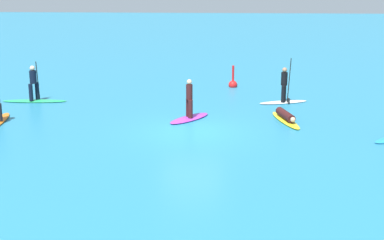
{
  "coord_description": "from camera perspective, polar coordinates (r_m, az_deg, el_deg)",
  "views": [
    {
      "loc": [
        1.2,
        -22.89,
        6.74
      ],
      "look_at": [
        0.0,
        0.0,
        0.5
      ],
      "focal_mm": 53.71,
      "sensor_mm": 36.0,
      "label": 1
    }
  ],
  "objects": [
    {
      "name": "ground_plane",
      "position": [
        23.89,
        0.0,
        -1.16
      ],
      "size": [
        120.0,
        120.0,
        0.0
      ],
      "primitive_type": "plane",
      "color": "teal",
      "rests_on": "ground"
    },
    {
      "name": "surfer_on_purple_board",
      "position": [
        25.68,
        -0.27,
        0.99
      ],
      "size": [
        2.09,
        2.43,
        1.82
      ],
      "rotation": [
        0.0,
        0.0,
        0.93
      ],
      "color": "purple",
      "rests_on": "ground_plane"
    },
    {
      "name": "surfer_on_yellow_board",
      "position": [
        25.73,
        9.29,
        0.25
      ],
      "size": [
        1.31,
        3.07,
        0.46
      ],
      "rotation": [
        0.0,
        0.0,
        4.97
      ],
      "color": "yellow",
      "rests_on": "ground_plane"
    },
    {
      "name": "surfer_on_white_board",
      "position": [
        29.08,
        9.11,
        2.74
      ],
      "size": [
        2.59,
        1.36,
        2.34
      ],
      "rotation": [
        0.0,
        0.0,
        0.31
      ],
      "color": "white",
      "rests_on": "ground_plane"
    },
    {
      "name": "surfer_on_green_board",
      "position": [
        30.06,
        -15.4,
        2.72
      ],
      "size": [
        3.26,
        0.8,
        2.06
      ],
      "rotation": [
        0.0,
        0.0,
        0.04
      ],
      "color": "#23B266",
      "rests_on": "ground_plane"
    },
    {
      "name": "marker_buoy",
      "position": [
        32.64,
        4.08,
        3.62
      ],
      "size": [
        0.5,
        0.5,
        1.35
      ],
      "color": "red",
      "rests_on": "ground_plane"
    }
  ]
}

